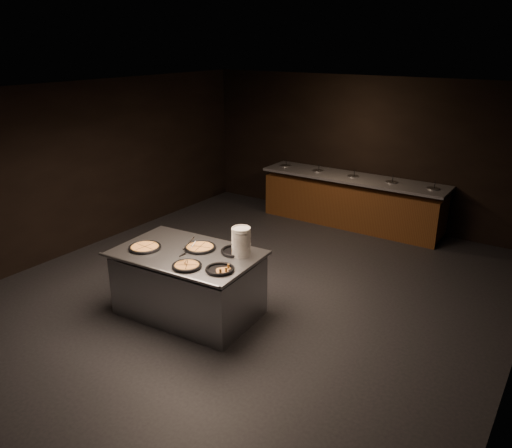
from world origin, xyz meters
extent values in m
cube|color=black|center=(0.00, 0.00, -0.01)|extent=(7.00, 8.00, 0.01)
cube|color=black|center=(0.00, 0.00, 2.90)|extent=(7.00, 8.00, 0.01)
cube|color=black|center=(0.00, 4.00, 1.45)|extent=(7.00, 0.01, 2.90)
cube|color=black|center=(-3.50, 0.00, 1.45)|extent=(0.01, 8.00, 2.90)
cube|color=#553014|center=(0.00, 3.58, 0.43)|extent=(3.60, 0.75, 0.85)
cube|color=#59595D|center=(0.00, 3.58, 0.97)|extent=(3.70, 0.83, 0.05)
cube|color=#34190B|center=(0.00, 3.58, 0.04)|extent=(3.60, 0.69, 0.08)
cylinder|color=#AEB1B6|center=(-1.55, 3.58, 0.98)|extent=(0.22, 0.22, 0.08)
cylinder|color=#567830|center=(-1.55, 3.58, 1.00)|extent=(0.19, 0.19, 0.02)
cylinder|color=black|center=(-1.52, 3.56, 1.09)|extent=(0.04, 0.10, 0.19)
cylinder|color=#AEB1B6|center=(-0.78, 3.58, 0.98)|extent=(0.22, 0.22, 0.08)
cylinder|color=#567830|center=(-0.78, 3.58, 1.00)|extent=(0.19, 0.19, 0.02)
cylinder|color=black|center=(-0.74, 3.56, 1.09)|extent=(0.04, 0.10, 0.19)
cylinder|color=#AEB1B6|center=(0.00, 3.58, 0.98)|extent=(0.22, 0.22, 0.08)
cylinder|color=#567830|center=(0.00, 3.58, 1.00)|extent=(0.19, 0.19, 0.02)
cylinder|color=black|center=(0.03, 3.56, 1.09)|extent=(0.04, 0.10, 0.19)
cylinder|color=#AEB1B6|center=(0.78, 3.58, 0.98)|extent=(0.22, 0.22, 0.08)
cylinder|color=#567830|center=(0.78, 3.58, 1.00)|extent=(0.19, 0.19, 0.02)
cylinder|color=black|center=(0.81, 3.56, 1.09)|extent=(0.04, 0.10, 0.19)
cylinder|color=#AEB1B6|center=(1.55, 3.58, 0.98)|extent=(0.22, 0.22, 0.08)
cylinder|color=#567830|center=(1.55, 3.58, 1.00)|extent=(0.19, 0.19, 0.02)
cylinder|color=black|center=(1.58, 3.56, 1.09)|extent=(0.04, 0.10, 0.19)
cube|color=#AEB1B6|center=(-0.37, -0.90, 0.41)|extent=(1.89, 1.23, 0.82)
cube|color=#AEB1B6|center=(-0.37, -0.90, 0.89)|extent=(1.97, 1.32, 0.04)
cylinder|color=#AEB1B6|center=(-0.37, -1.49, 0.89)|extent=(1.89, 0.18, 0.04)
cylinder|color=silver|center=(0.28, -0.59, 1.10)|extent=(0.25, 0.25, 0.38)
cylinder|color=black|center=(-0.92, -1.13, 0.91)|extent=(0.41, 0.41, 0.01)
torus|color=black|center=(-0.92, -1.13, 0.93)|extent=(0.43, 0.43, 0.04)
torus|color=#A3742A|center=(-0.92, -1.13, 0.93)|extent=(0.37, 0.37, 0.03)
cylinder|color=#E3A252|center=(-0.92, -1.13, 0.93)|extent=(0.33, 0.33, 0.02)
cube|color=black|center=(-0.92, -1.13, 0.94)|extent=(0.03, 0.33, 0.00)
cube|color=black|center=(-0.92, -1.13, 0.94)|extent=(0.33, 0.03, 0.00)
cylinder|color=black|center=(-0.30, -0.72, 0.91)|extent=(0.40, 0.40, 0.01)
torus|color=black|center=(-0.30, -0.72, 0.93)|extent=(0.42, 0.42, 0.04)
torus|color=#A3742A|center=(-0.30, -0.72, 0.93)|extent=(0.36, 0.36, 0.03)
cylinder|color=#E3A252|center=(-0.30, -0.72, 0.93)|extent=(0.32, 0.32, 0.02)
cube|color=black|center=(-0.30, -0.72, 0.94)|extent=(0.09, 0.31, 0.00)
cube|color=black|center=(-0.30, -0.72, 0.94)|extent=(0.31, 0.09, 0.00)
cylinder|color=black|center=(0.16, -0.55, 0.91)|extent=(0.37, 0.37, 0.01)
torus|color=black|center=(0.16, -0.55, 0.93)|extent=(0.40, 0.40, 0.04)
cylinder|color=black|center=(-0.06, -1.25, 0.91)|extent=(0.35, 0.35, 0.01)
torus|color=black|center=(-0.06, -1.25, 0.93)|extent=(0.37, 0.37, 0.04)
torus|color=#A3742A|center=(-0.06, -1.25, 0.93)|extent=(0.31, 0.31, 0.03)
cylinder|color=#E3A252|center=(-0.06, -1.25, 0.93)|extent=(0.27, 0.27, 0.02)
cube|color=black|center=(-0.06, -1.25, 0.94)|extent=(0.22, 0.16, 0.00)
cube|color=black|center=(-0.06, -1.25, 0.94)|extent=(0.16, 0.22, 0.00)
cylinder|color=black|center=(0.33, -1.10, 0.91)|extent=(0.33, 0.33, 0.01)
torus|color=black|center=(0.33, -1.10, 0.93)|extent=(0.36, 0.36, 0.04)
cube|color=#AEB1B6|center=(-0.37, -0.68, 0.93)|extent=(0.11, 0.13, 0.00)
cylinder|color=black|center=(-0.38, -0.85, 1.02)|extent=(0.03, 0.22, 0.14)
cylinder|color=#AEB1B6|center=(-0.38, -0.77, 0.96)|extent=(0.02, 0.11, 0.09)
cube|color=#AEB1B6|center=(-0.02, -1.27, 0.93)|extent=(0.15, 0.14, 0.00)
cylinder|color=black|center=(-0.18, -1.20, 1.02)|extent=(0.21, 0.13, 0.15)
cylinder|color=#AEB1B6|center=(-0.10, -1.24, 0.96)|extent=(0.11, 0.06, 0.09)
camera|label=1|loc=(3.76, -5.38, 3.53)|focal=35.00mm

